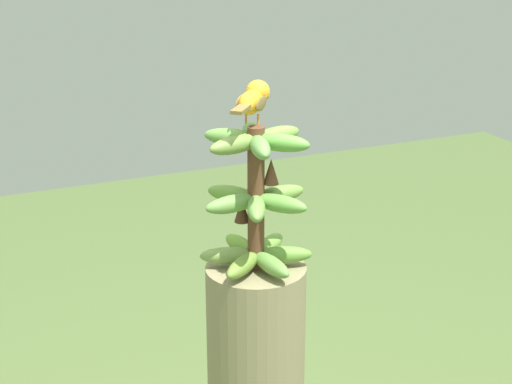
# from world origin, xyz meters

# --- Properties ---
(banana_bunch) EXTENTS (0.27, 0.26, 0.34)m
(banana_bunch) POSITION_xyz_m (-0.00, 0.00, 1.29)
(banana_bunch) COLOR brown
(banana_bunch) RESTS_ON banana_tree
(perched_bird) EXTENTS (0.18, 0.16, 0.09)m
(perched_bird) POSITION_xyz_m (-0.04, 0.01, 1.52)
(perched_bird) COLOR #C68933
(perched_bird) RESTS_ON banana_bunch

